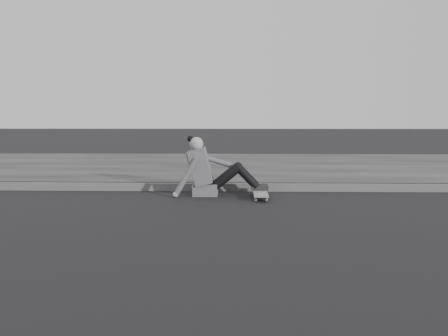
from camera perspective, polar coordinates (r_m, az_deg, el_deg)
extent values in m
plane|color=black|center=(5.45, 16.00, -6.63)|extent=(80.00, 80.00, 0.00)
cube|color=#505050|center=(7.93, 11.41, -2.17)|extent=(24.00, 0.16, 0.12)
cube|color=#333333|center=(10.89, 8.73, 0.08)|extent=(24.00, 6.00, 0.12)
cylinder|color=#969691|center=(6.86, 3.65, -3.60)|extent=(0.03, 0.05, 0.05)
cylinder|color=#969691|center=(6.87, 4.90, -3.60)|extent=(0.03, 0.05, 0.05)
cylinder|color=#969691|center=(7.38, 3.51, -2.93)|extent=(0.03, 0.05, 0.05)
cylinder|color=#969691|center=(7.38, 4.67, -2.93)|extent=(0.03, 0.05, 0.05)
cube|color=#2E2E31|center=(6.86, 4.28, -3.37)|extent=(0.16, 0.04, 0.03)
cube|color=#2E2E31|center=(7.38, 4.09, -2.71)|extent=(0.16, 0.04, 0.03)
cube|color=gray|center=(7.12, 4.18, -2.83)|extent=(0.20, 0.78, 0.02)
cube|color=#525355|center=(7.37, -2.13, -2.43)|extent=(0.36, 0.34, 0.18)
cube|color=#525355|center=(7.33, -2.69, 0.20)|extent=(0.37, 0.40, 0.57)
cube|color=#525355|center=(7.33, -3.71, 1.14)|extent=(0.14, 0.30, 0.20)
cylinder|color=#969696|center=(7.32, -3.09, 2.07)|extent=(0.09, 0.09, 0.08)
sphere|color=#969696|center=(7.31, -3.17, 2.77)|extent=(0.20, 0.20, 0.20)
sphere|color=black|center=(7.34, -3.86, 3.33)|extent=(0.09, 0.09, 0.09)
cylinder|color=black|center=(7.24, 0.30, -1.02)|extent=(0.43, 0.13, 0.39)
cylinder|color=black|center=(7.42, 0.33, -0.85)|extent=(0.43, 0.13, 0.39)
cylinder|color=black|center=(7.24, 2.68, -1.07)|extent=(0.35, 0.11, 0.36)
cylinder|color=black|center=(7.42, 2.65, -0.90)|extent=(0.35, 0.11, 0.36)
sphere|color=black|center=(7.22, 1.61, 0.04)|extent=(0.13, 0.13, 0.13)
sphere|color=black|center=(7.40, 1.61, 0.18)|extent=(0.13, 0.13, 0.13)
cube|color=black|center=(7.27, 4.13, -2.30)|extent=(0.24, 0.08, 0.07)
cube|color=black|center=(7.45, 4.07, -2.10)|extent=(0.24, 0.08, 0.07)
cylinder|color=#525355|center=(7.16, -4.41, -1.08)|extent=(0.38, 0.08, 0.58)
sphere|color=#969696|center=(7.20, -5.59, -3.06)|extent=(0.08, 0.08, 0.08)
cylinder|color=#525355|center=(7.47, -0.77, 0.78)|extent=(0.48, 0.08, 0.21)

